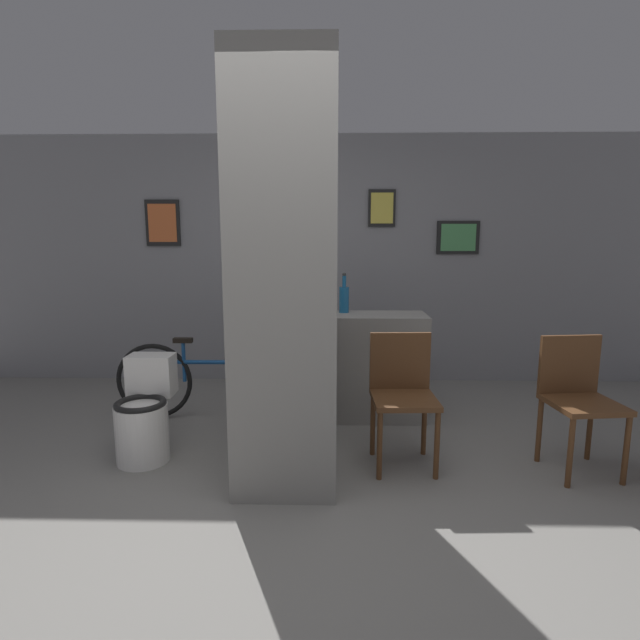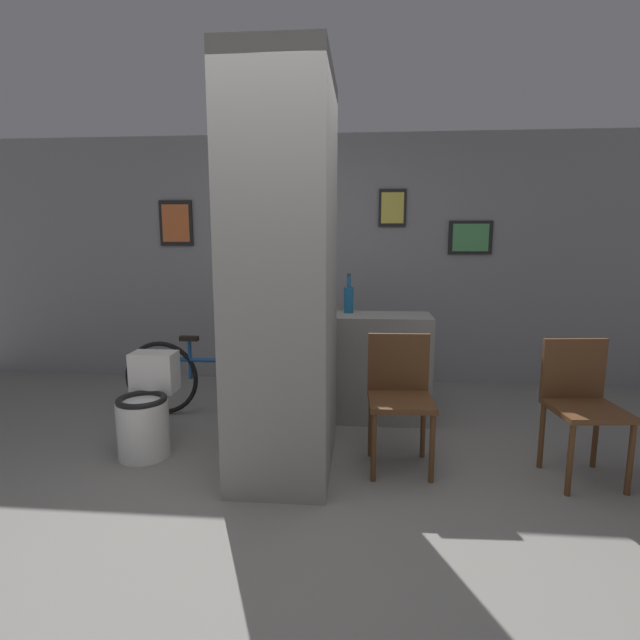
{
  "view_description": "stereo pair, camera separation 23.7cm",
  "coord_description": "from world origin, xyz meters",
  "px_view_note": "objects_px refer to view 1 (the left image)",
  "views": [
    {
      "loc": [
        0.18,
        -2.72,
        1.58
      ],
      "look_at": [
        0.09,
        0.95,
        0.95
      ],
      "focal_mm": 28.0,
      "sensor_mm": 36.0,
      "label": 1
    },
    {
      "loc": [
        0.41,
        -2.71,
        1.58
      ],
      "look_at": [
        0.09,
        0.95,
        0.95
      ],
      "focal_mm": 28.0,
      "sensor_mm": 36.0,
      "label": 2
    }
  ],
  "objects_px": {
    "chair_by_doorway": "(578,395)",
    "bicycle": "(216,380)",
    "toilet": "(144,416)",
    "chair_near_pillar": "(402,391)",
    "bottle_tall": "(344,298)"
  },
  "relations": [
    {
      "from": "bicycle",
      "to": "bottle_tall",
      "type": "bearing_deg",
      "value": 8.37
    },
    {
      "from": "bottle_tall",
      "to": "chair_near_pillar",
      "type": "bearing_deg",
      "value": -68.47
    },
    {
      "from": "bottle_tall",
      "to": "bicycle",
      "type": "bearing_deg",
      "value": -171.63
    },
    {
      "from": "chair_near_pillar",
      "to": "chair_by_doorway",
      "type": "height_order",
      "value": "same"
    },
    {
      "from": "chair_by_doorway",
      "to": "bicycle",
      "type": "bearing_deg",
      "value": 155.26
    },
    {
      "from": "bicycle",
      "to": "chair_near_pillar",
      "type": "bearing_deg",
      "value": -28.48
    },
    {
      "from": "toilet",
      "to": "chair_by_doorway",
      "type": "distance_m",
      "value": 2.99
    },
    {
      "from": "toilet",
      "to": "chair_near_pillar",
      "type": "bearing_deg",
      "value": -0.81
    },
    {
      "from": "toilet",
      "to": "bicycle",
      "type": "distance_m",
      "value": 0.85
    },
    {
      "from": "toilet",
      "to": "chair_near_pillar",
      "type": "height_order",
      "value": "chair_near_pillar"
    },
    {
      "from": "chair_by_doorway",
      "to": "chair_near_pillar",
      "type": "bearing_deg",
      "value": 170.19
    },
    {
      "from": "chair_near_pillar",
      "to": "bicycle",
      "type": "height_order",
      "value": "chair_near_pillar"
    },
    {
      "from": "chair_by_doorway",
      "to": "bicycle",
      "type": "relative_size",
      "value": 0.52
    },
    {
      "from": "toilet",
      "to": "bicycle",
      "type": "height_order",
      "value": "bicycle"
    },
    {
      "from": "toilet",
      "to": "bottle_tall",
      "type": "bearing_deg",
      "value": 33.34
    }
  ]
}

